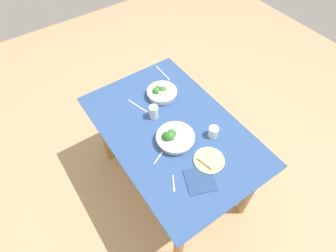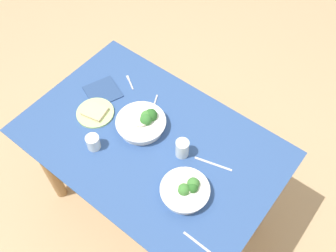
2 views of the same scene
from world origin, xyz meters
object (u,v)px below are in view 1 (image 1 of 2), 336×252
at_px(fork_by_far_bowl, 174,184).
at_px(fork_by_near_bowl, 159,157).
at_px(water_glass_center, 213,132).
at_px(broccoli_bowl_near, 174,138).
at_px(table_knife_left, 163,73).
at_px(napkin_folded_upper, 200,180).
at_px(water_glass_side, 154,112).
at_px(table_knife_right, 137,106).
at_px(bread_side_plate, 209,160).
at_px(broccoli_bowl_far, 161,93).

height_order(fork_by_far_bowl, fork_by_near_bowl, same).
distance_m(water_glass_center, fork_by_far_bowl, 0.45).
bearing_deg(fork_by_far_bowl, water_glass_center, 139.82).
height_order(broccoli_bowl_near, table_knife_left, broccoli_bowl_near).
bearing_deg(table_knife_left, napkin_folded_upper, -20.53).
height_order(water_glass_center, water_glass_side, water_glass_side).
distance_m(water_glass_center, fork_by_near_bowl, 0.40).
xyz_separation_m(fork_by_far_bowl, table_knife_right, (-0.65, 0.14, -0.00)).
distance_m(broccoli_bowl_near, fork_by_near_bowl, 0.16).
bearing_deg(broccoli_bowl_near, napkin_folded_upper, -6.83).
xyz_separation_m(bread_side_plate, fork_by_near_bowl, (-0.20, -0.24, -0.01)).
bearing_deg(broccoli_bowl_near, table_knife_right, -174.45).
relative_size(bread_side_plate, water_glass_side, 1.99).
bearing_deg(water_glass_center, broccoli_bowl_near, -114.54).
xyz_separation_m(water_glass_side, fork_by_near_bowl, (0.30, -0.16, -0.05)).
height_order(water_glass_center, napkin_folded_upper, water_glass_center).
distance_m(broccoli_bowl_near, water_glass_center, 0.26).
xyz_separation_m(broccoli_bowl_far, fork_by_near_bowl, (0.44, -0.31, -0.03)).
xyz_separation_m(water_glass_side, table_knife_right, (-0.15, -0.05, -0.05)).
height_order(broccoli_bowl_far, fork_by_near_bowl, broccoli_bowl_far).
xyz_separation_m(water_glass_center, napkin_folded_upper, (0.21, -0.28, -0.04)).
distance_m(fork_by_far_bowl, table_knife_left, 0.98).
bearing_deg(table_knife_right, water_glass_center, -167.48).
bearing_deg(broccoli_bowl_near, broccoli_bowl_far, 157.27).
bearing_deg(table_knife_right, table_knife_left, -77.36).
bearing_deg(water_glass_center, table_knife_left, 174.01).
height_order(water_glass_center, table_knife_left, water_glass_center).
distance_m(table_knife_left, table_knife_right, 0.40).
bearing_deg(water_glass_center, fork_by_near_bowl, -98.87).
bearing_deg(fork_by_far_bowl, water_glass_side, -169.51).
bearing_deg(fork_by_near_bowl, water_glass_side, 36.93).
bearing_deg(fork_by_near_bowl, table_knife_right, 50.69).
relative_size(fork_by_far_bowl, table_knife_right, 0.52).
xyz_separation_m(broccoli_bowl_near, table_knife_right, (-0.40, -0.04, -0.03)).
bearing_deg(table_knife_left, broccoli_bowl_far, -35.59).
height_order(fork_by_far_bowl, table_knife_left, same).
bearing_deg(table_knife_left, water_glass_side, -41.31).
distance_m(broccoli_bowl_far, napkin_folded_upper, 0.74).
height_order(water_glass_side, table_knife_left, water_glass_side).
bearing_deg(table_knife_right, broccoli_bowl_near, 169.61).
relative_size(fork_by_near_bowl, napkin_folded_upper, 0.56).
bearing_deg(napkin_folded_upper, broccoli_bowl_near, 173.17).
height_order(bread_side_plate, table_knife_left, bread_side_plate).
bearing_deg(bread_side_plate, table_knife_right, -168.68).
bearing_deg(fork_by_near_bowl, fork_by_far_bowl, -123.87).
bearing_deg(water_glass_center, broccoli_bowl_far, -171.49).
relative_size(water_glass_side, table_knife_left, 0.48).
xyz_separation_m(water_glass_center, table_knife_right, (-0.51, -0.28, -0.04)).
bearing_deg(fork_by_near_bowl, napkin_folded_upper, -92.39).
height_order(table_knife_left, napkin_folded_upper, napkin_folded_upper).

